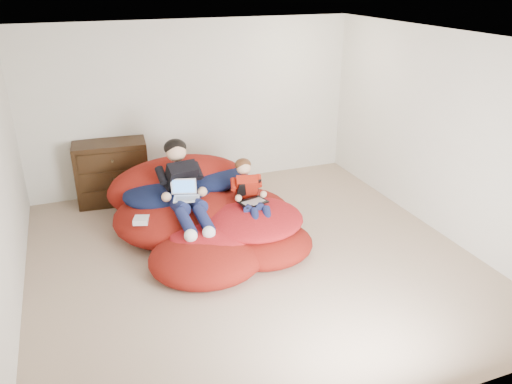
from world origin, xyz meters
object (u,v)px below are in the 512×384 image
object	(u,v)px
older_boy	(183,183)
dresser	(112,172)
younger_boy	(250,191)
laptop_white	(185,193)
beanbag_pile	(204,214)
laptop_black	(251,196)

from	to	relation	value
older_boy	dresser	bearing A→B (deg)	116.94
younger_boy	laptop_white	distance (m)	0.80
beanbag_pile	laptop_black	size ratio (longest dim) A/B	6.22
beanbag_pile	younger_boy	xyz separation A→B (m)	(0.53, -0.25, 0.34)
dresser	laptop_white	bearing A→B (deg)	-64.63
laptop_white	laptop_black	distance (m)	0.81
dresser	older_boy	bearing A→B (deg)	-63.06
older_boy	laptop_white	size ratio (longest dim) A/B	3.59
older_boy	laptop_black	bearing A→B (deg)	-19.18
dresser	laptop_white	xyz separation A→B (m)	(0.72, -1.52, 0.19)
older_boy	laptop_white	bearing A→B (deg)	-90.00
beanbag_pile	laptop_white	world-z (taller)	beanbag_pile
dresser	laptop_black	xyz separation A→B (m)	(1.51, -1.69, 0.10)
beanbag_pile	younger_boy	distance (m)	0.67
beanbag_pile	older_boy	world-z (taller)	older_boy
older_boy	laptop_black	size ratio (longest dim) A/B	3.12
younger_boy	laptop_black	bearing A→B (deg)	-90.00
older_boy	younger_boy	size ratio (longest dim) A/B	1.34
dresser	beanbag_pile	size ratio (longest dim) A/B	0.41
younger_boy	laptop_white	world-z (taller)	younger_boy
laptop_white	older_boy	bearing A→B (deg)	90.00
older_boy	laptop_black	xyz separation A→B (m)	(0.79, -0.27, -0.18)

